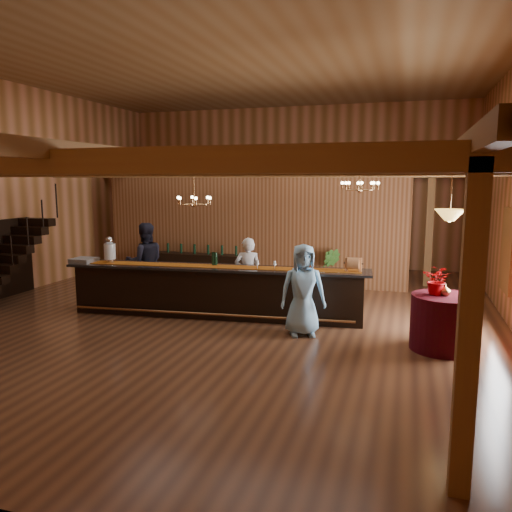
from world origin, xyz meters
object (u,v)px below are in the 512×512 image
(beverage_dispenser, at_px, (110,250))
(guest, at_px, (303,290))
(chandelier_left, at_px, (194,200))
(bartender, at_px, (248,274))
(pendant_lamp, at_px, (450,215))
(staff_second, at_px, (145,262))
(backbar_shelf, at_px, (195,268))
(raffle_drum, at_px, (353,264))
(round_table, at_px, (444,323))
(tasting_bar, at_px, (216,291))
(floor_plant, at_px, (328,269))
(chandelier_right, at_px, (360,186))

(beverage_dispenser, distance_m, guest, 4.69)
(chandelier_left, height_order, bartender, chandelier_left)
(pendant_lamp, xyz_separation_m, bartender, (-4.15, 1.57, -1.55))
(chandelier_left, bearing_deg, staff_second, 159.07)
(backbar_shelf, relative_size, staff_second, 1.53)
(raffle_drum, relative_size, guest, 0.19)
(round_table, distance_m, staff_second, 7.10)
(tasting_bar, height_order, backbar_shelf, tasting_bar)
(chandelier_left, bearing_deg, pendant_lamp, -11.58)
(backbar_shelf, distance_m, chandelier_left, 4.05)
(guest, relative_size, floor_plant, 1.57)
(tasting_bar, distance_m, chandelier_left, 2.08)
(tasting_bar, distance_m, round_table, 4.75)
(guest, bearing_deg, backbar_shelf, 114.96)
(guest, bearing_deg, round_table, -22.25)
(beverage_dispenser, distance_m, staff_second, 1.16)
(beverage_dispenser, relative_size, backbar_shelf, 0.20)
(tasting_bar, xyz_separation_m, round_table, (4.68, -0.86, -0.07))
(tasting_bar, height_order, pendant_lamp, pendant_lamp)
(floor_plant, bearing_deg, staff_second, -146.82)
(raffle_drum, distance_m, floor_plant, 3.53)
(chandelier_left, bearing_deg, tasting_bar, -20.51)
(tasting_bar, relative_size, chandelier_right, 8.44)
(round_table, xyz_separation_m, staff_second, (-6.88, 1.70, 0.49))
(pendant_lamp, distance_m, guest, 2.98)
(chandelier_right, bearing_deg, chandelier_left, -167.05)
(round_table, height_order, chandelier_left, chandelier_left)
(backbar_shelf, relative_size, round_table, 2.63)
(beverage_dispenser, relative_size, chandelier_right, 0.75)
(chandelier_right, bearing_deg, backbar_shelf, 154.85)
(tasting_bar, distance_m, chandelier_right, 3.90)
(raffle_drum, height_order, backbar_shelf, raffle_drum)
(staff_second, relative_size, guest, 1.09)
(tasting_bar, relative_size, staff_second, 3.45)
(beverage_dispenser, height_order, backbar_shelf, beverage_dispenser)
(backbar_shelf, height_order, chandelier_right, chandelier_right)
(raffle_drum, bearing_deg, chandelier_left, -179.63)
(chandelier_right, distance_m, staff_second, 5.51)
(round_table, bearing_deg, staff_second, 166.13)
(chandelier_right, height_order, bartender, chandelier_right)
(pendant_lamp, xyz_separation_m, floor_plant, (-2.74, 4.40, -1.83))
(raffle_drum, distance_m, round_table, 2.19)
(beverage_dispenser, xyz_separation_m, guest, (4.63, -0.57, -0.51))
(bartender, bearing_deg, pendant_lamp, 145.27)
(round_table, bearing_deg, backbar_shelf, 147.68)
(staff_second, xyz_separation_m, floor_plant, (4.14, 2.71, -0.41))
(bartender, bearing_deg, backbar_shelf, -60.61)
(tasting_bar, bearing_deg, chandelier_left, 153.88)
(chandelier_left, distance_m, chandelier_right, 3.65)
(pendant_lamp, bearing_deg, backbar_shelf, 147.68)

